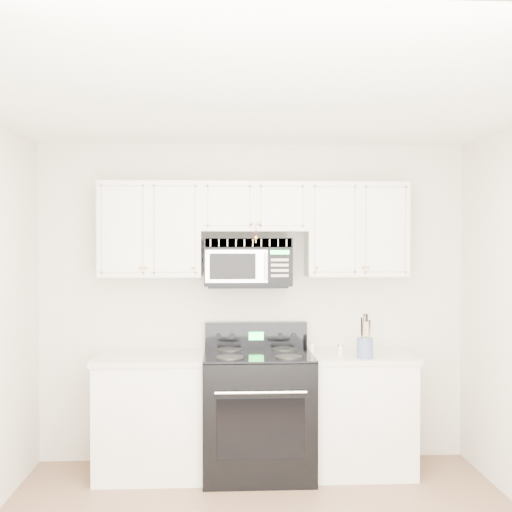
{
  "coord_description": "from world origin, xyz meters",
  "views": [
    {
      "loc": [
        -0.24,
        -3.54,
        1.79
      ],
      "look_at": [
        0.0,
        1.3,
        1.69
      ],
      "focal_mm": 45.0,
      "sensor_mm": 36.0,
      "label": 1
    }
  ],
  "objects": [
    {
      "name": "upper_cabinets",
      "position": [
        0.0,
        1.58,
        1.93
      ],
      "size": [
        2.44,
        0.37,
        0.75
      ],
      "color": "silver",
      "rests_on": "ground"
    },
    {
      "name": "shaker_pepper",
      "position": [
        0.65,
        1.32,
        0.97
      ],
      "size": [
        0.04,
        0.04,
        0.09
      ],
      "color": "silver",
      "rests_on": "base_cabinet_right"
    },
    {
      "name": "base_cabinet_left",
      "position": [
        -0.8,
        1.44,
        0.43
      ],
      "size": [
        0.86,
        0.65,
        0.92
      ],
      "color": "silver",
      "rests_on": "ground"
    },
    {
      "name": "range",
      "position": [
        0.02,
        1.4,
        0.48
      ],
      "size": [
        0.84,
        0.76,
        1.14
      ],
      "color": "black",
      "rests_on": "ground"
    },
    {
      "name": "microwave",
      "position": [
        -0.05,
        1.57,
        1.64
      ],
      "size": [
        0.69,
        0.39,
        0.38
      ],
      "color": "black",
      "rests_on": "ground"
    },
    {
      "name": "utensil_crock",
      "position": [
        0.82,
        1.23,
        1.0
      ],
      "size": [
        0.12,
        0.12,
        0.33
      ],
      "color": "#3E516F",
      "rests_on": "base_cabinet_right"
    },
    {
      "name": "room",
      "position": [
        0.0,
        0.0,
        1.3
      ],
      "size": [
        3.51,
        3.51,
        2.61
      ],
      "color": "brown",
      "rests_on": "ground"
    },
    {
      "name": "shaker_salt",
      "position": [
        0.45,
        1.46,
        0.97
      ],
      "size": [
        0.04,
        0.04,
        0.09
      ],
      "color": "silver",
      "rests_on": "base_cabinet_right"
    },
    {
      "name": "base_cabinet_right",
      "position": [
        0.8,
        1.44,
        0.43
      ],
      "size": [
        0.86,
        0.65,
        0.92
      ],
      "color": "silver",
      "rests_on": "ground"
    }
  ]
}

